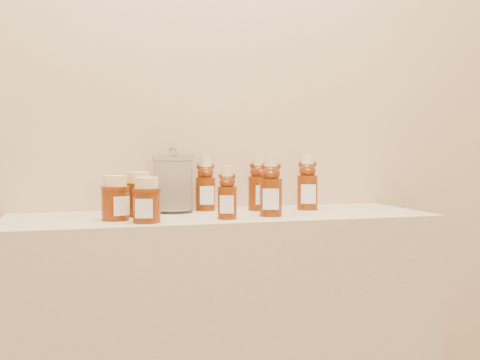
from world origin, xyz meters
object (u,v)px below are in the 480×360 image
object	(u,v)px
glass_canister	(173,181)
honey_jar_left	(115,198)
bear_bottle_back_left	(205,180)
bear_bottle_front_left	(227,189)

from	to	relation	value
glass_canister	honey_jar_left	bearing A→B (deg)	-140.69
bear_bottle_back_left	honey_jar_left	size ratio (longest dim) A/B	1.59
bear_bottle_front_left	honey_jar_left	xyz separation A→B (m)	(-0.29, 0.05, -0.02)
honey_jar_left	glass_canister	world-z (taller)	glass_canister
honey_jar_left	bear_bottle_back_left	bearing A→B (deg)	10.51
bear_bottle_back_left	bear_bottle_front_left	world-z (taller)	bear_bottle_back_left
glass_canister	bear_bottle_back_left	bearing A→B (deg)	15.34
honey_jar_left	bear_bottle_front_left	bearing A→B (deg)	-31.90
bear_bottle_front_left	honey_jar_left	bearing A→B (deg)	-172.82
bear_bottle_front_left	honey_jar_left	size ratio (longest dim) A/B	1.37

